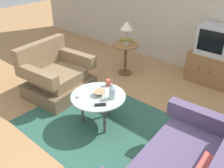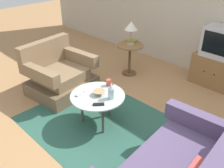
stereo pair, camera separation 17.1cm
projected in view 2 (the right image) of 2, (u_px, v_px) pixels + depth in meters
The scene contains 15 objects.
ground_plane at pixel (104, 127), 3.52m from camera, with size 16.00×16.00×0.00m, color #AD7F51.
back_wall at pixel (206, 2), 4.42m from camera, with size 9.00×0.12×2.70m, color #BCB29E.
area_rug at pixel (98, 122), 3.62m from camera, with size 2.02×1.71×0.00m, color #2D5B4C.
armchair at pixel (59, 76), 4.24m from camera, with size 0.96×1.08×0.86m.
coffee_table at pixel (98, 98), 3.41m from camera, with size 0.75×0.75×0.47m.
side_table at pixel (130, 53), 4.74m from camera, with size 0.50×0.50×0.61m.
tv_stand at pixel (214, 70), 4.45m from camera, with size 0.76×0.44×0.56m.
television at pixel (221, 42), 4.19m from camera, with size 0.54×0.44×0.50m.
table_lamp at pixel (131, 27), 4.49m from camera, with size 0.25×0.25×0.44m.
vase at pixel (111, 92), 3.27m from camera, with size 0.09×0.09×0.22m.
mug at pixel (109, 83), 3.59m from camera, with size 0.12×0.07×0.10m.
bowl at pixel (99, 93), 3.38m from camera, with size 0.17×0.17×0.06m.
tv_remote_dark at pixel (99, 104), 3.18m from camera, with size 0.13×0.14×0.02m.
tv_remote_silver at pixel (80, 93), 3.40m from camera, with size 0.08×0.17×0.02m.
book at pixel (131, 40), 4.81m from camera, with size 0.25×0.21×0.03m.
Camera 2 is at (2.02, -1.87, 2.28)m, focal length 39.95 mm.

